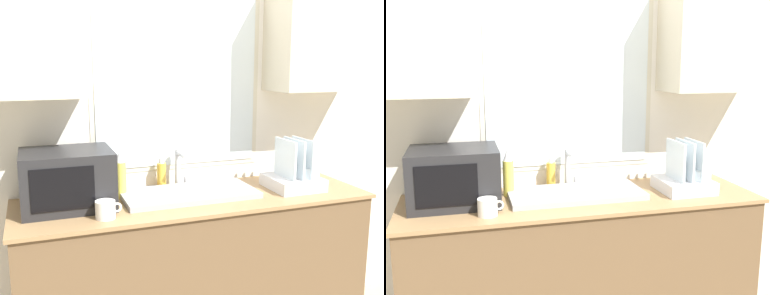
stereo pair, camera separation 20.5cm
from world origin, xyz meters
TOP-DOWN VIEW (x-y plane):
  - countertop at (0.00, 0.29)m, footprint 1.91×0.61m
  - wall_back at (0.00, 0.57)m, footprint 6.00×0.38m
  - sink_basin at (-0.03, 0.31)m, footprint 0.73×0.34m
  - faucet at (-0.02, 0.49)m, footprint 0.08×0.16m
  - microwave at (-0.66, 0.35)m, footprint 0.45×0.37m
  - dish_rack at (0.60, 0.25)m, footprint 0.28×0.29m
  - spray_bottle at (-0.38, 0.41)m, footprint 0.06×0.06m
  - soap_bottle at (-0.13, 0.51)m, footprint 0.05×0.05m
  - mug_near_sink at (-0.51, 0.11)m, footprint 0.13×0.09m

SIDE VIEW (x-z plane):
  - countertop at x=0.00m, z-range 0.00..0.94m
  - sink_basin at x=-0.03m, z-range 0.94..0.97m
  - mug_near_sink at x=-0.51m, z-range 0.94..1.02m
  - dish_rack at x=0.60m, z-range 0.87..1.16m
  - soap_bottle at x=-0.13m, z-range 0.93..1.11m
  - spray_bottle at x=-0.38m, z-range 0.93..1.20m
  - faucet at x=-0.02m, z-range 0.96..1.18m
  - microwave at x=-0.66m, z-range 0.94..1.23m
  - wall_back at x=0.00m, z-range 0.11..2.71m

